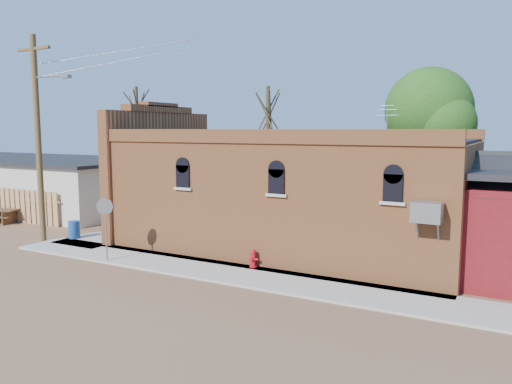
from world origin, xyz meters
The scene contains 14 objects.
ground centered at (0.00, 0.00, 0.00)m, with size 120.00×120.00×0.00m, color brown.
sidewalk_south centered at (1.50, 0.90, 0.04)m, with size 19.00×2.20×0.08m, color #9E9991.
sidewalk_west centered at (-6.30, 6.00, 0.04)m, with size 2.60×10.00×0.08m, color #9E9991.
brick_bar centered at (1.64, 5.49, 2.34)m, with size 16.40×7.97×6.30m.
storage_building centered at (-19.00, 8.00, 1.60)m, with size 20.40×8.40×3.17m.
wood_fence centered at (-12.80, 3.80, 0.90)m, with size 5.20×0.10×1.80m, color #A56E4A, non-canonical shape.
utility_pole centered at (-8.14, 1.20, 4.77)m, with size 3.12×0.26×9.00m.
tree_bare_near centered at (-3.00, 13.00, 5.96)m, with size 2.80×2.80×7.65m.
tree_bare_far centered at (-14.00, 14.00, 6.36)m, with size 2.80×2.80×8.16m.
tree_leafy centered at (6.00, 13.50, 5.93)m, with size 4.40×4.40×8.15m.
fire_hydrant centered at (2.18, 1.80, 0.40)m, with size 0.38×0.37×0.66m.
stop_sign centered at (-3.14, 0.00, 1.92)m, with size 0.59×0.37×2.39m.
trash_barrel centered at (-7.30, 2.14, 0.47)m, with size 0.51×0.51×0.79m, color navy.
picnic_table centered at (-14.02, 3.20, 0.48)m, with size 2.05×1.73×0.74m.
Camera 1 is at (10.57, -13.44, 4.99)m, focal length 35.00 mm.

